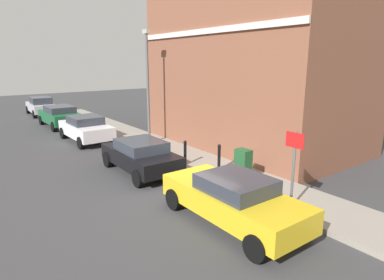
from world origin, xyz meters
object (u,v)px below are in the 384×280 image
car_yellow (233,198)px  car_silver (41,106)px  car_black (141,155)px  bollard_near_cabinet (219,156)px  lamppost (148,82)px  bollard_far_kerb (185,152)px  street_sign (294,158)px  car_white (86,128)px  utility_cabinet (243,166)px  car_green (60,116)px

car_yellow → car_silver: car_silver is taller
car_black → bollard_near_cabinet: size_ratio=3.81×
car_silver → lamppost: lamppost is taller
bollard_far_kerb → car_yellow: bearing=-110.1°
car_black → car_yellow: bearing=-179.1°
car_silver → street_sign: bearing=-174.6°
car_yellow → lamppost: 9.55m
street_sign → bollard_near_cabinet: bearing=81.0°
car_silver → bollard_near_cabinet: car_silver is taller
car_black → car_silver: bearing=0.2°
bollard_far_kerb → car_white: bearing=103.2°
utility_cabinet → bollard_near_cabinet: bearing=86.0°
car_white → street_sign: street_sign is taller
car_green → bollard_near_cabinet: car_green is taller
utility_cabinet → bollard_near_cabinet: size_ratio=1.11×
car_green → utility_cabinet: (2.25, -15.10, -0.08)m
car_silver → bollard_far_kerb: size_ratio=3.92×
car_yellow → car_silver: size_ratio=1.08×
car_green → street_sign: size_ratio=1.81×
car_black → street_sign: (1.80, -5.86, 0.95)m
car_silver → car_white: bearing=-179.3°
lamppost → car_silver: bearing=98.8°
car_yellow → bollard_near_cabinet: car_yellow is taller
car_green → car_yellow: bearing=178.5°
car_black → bollard_far_kerb: bearing=-110.2°
car_black → car_green: (0.07, 11.72, 0.05)m
car_white → bollard_far_kerb: bearing=-167.9°
car_yellow → utility_cabinet: (2.32, 1.92, -0.04)m
car_green → lamppost: size_ratio=0.73×
car_green → street_sign: 17.69m
car_yellow → utility_cabinet: car_yellow is taller
car_black → car_silver: size_ratio=0.97×
car_black → bollard_far_kerb: car_black is taller
car_green → car_silver: (0.13, 6.09, 0.02)m
bollard_near_cabinet → car_green: bearing=99.7°
car_white → car_black: bearing=178.6°
car_yellow → bollard_far_kerb: (1.70, 4.64, -0.01)m
street_sign → lamppost: (0.59, 9.44, 1.64)m
car_silver → bollard_far_kerb: (1.51, -18.47, -0.07)m
car_white → bollard_far_kerb: 7.34m
street_sign → lamppost: bearing=86.4°
car_white → utility_cabinet: bearing=-168.0°
bollard_near_cabinet → lamppost: 6.12m
lamppost → utility_cabinet: bearing=-90.6°
car_black → car_white: 6.49m
car_white → lamppost: bearing=-142.1°
car_black → utility_cabinet: bearing=-144.7°
car_silver → street_sign: size_ratio=1.77×
car_white → street_sign: 12.51m
bollard_near_cabinet → bollard_far_kerb: same height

